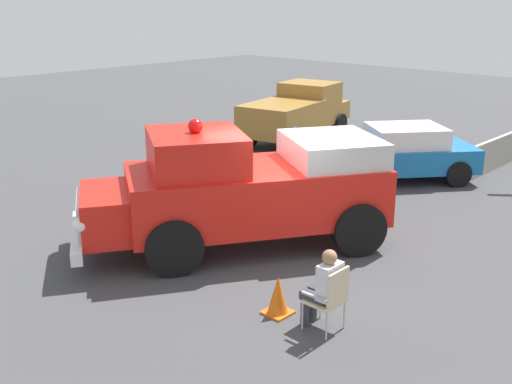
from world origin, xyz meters
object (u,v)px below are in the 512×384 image
Objects in this scene: lawn_chair_by_car at (298,142)px; spectator_seated at (324,286)px; classic_hot_rod at (393,153)px; vintage_fire_truck at (244,187)px; parked_pickup at (297,112)px; traffic_cone at (278,296)px; lawn_chair_near_truck at (331,296)px; spectator_standing at (327,160)px.

spectator_seated reaches higher than lawn_chair_by_car.
classic_hot_rod reaches higher than spectator_seated.
vintage_fire_truck is 1.23× the size of parked_pickup.
traffic_cone is at bearing 38.24° from parked_pickup.
traffic_cone is at bearing 18.94° from classic_hot_rod.
vintage_fire_truck is 6.01m from classic_hot_rod.
lawn_chair_near_truck reaches higher than traffic_cone.
lawn_chair_near_truck is at bearing 25.19° from classic_hot_rod.
classic_hot_rod is at bearing 69.03° from parked_pickup.
classic_hot_rod reaches higher than lawn_chair_near_truck.
spectator_standing reaches higher than classic_hot_rod.
parked_pickup is 6.25m from spectator_standing.
classic_hot_rod is at bearing -155.64° from spectator_seated.
vintage_fire_truck reaches higher than lawn_chair_by_car.
spectator_standing reaches higher than traffic_cone.
traffic_cone is at bearing -81.55° from spectator_seated.
parked_pickup is at bearing -138.15° from lawn_chair_near_truck.
lawn_chair_near_truck is 9.78m from lawn_chair_by_car.
spectator_seated is at bearing 41.39° from parked_pickup.
spectator_standing is 5.96m from traffic_cone.
spectator_standing is at bearing -143.39° from spectator_seated.
vintage_fire_truck is 4.80× the size of spectator_seated.
spectator_standing is (2.22, 2.72, 0.37)m from lawn_chair_by_car.
classic_hot_rod is 3.53× the size of spectator_seated.
vintage_fire_truck is 3.70× the size of spectator_standing.
lawn_chair_by_car is at bearing -129.22° from spectator_standing.
lawn_chair_near_truck is 0.17m from spectator_seated.
lawn_chair_near_truck is at bearing 42.26° from lawn_chair_by_car.
parked_pickup is at bearing -139.64° from lawn_chair_by_car.
traffic_cone is at bearing 54.82° from vintage_fire_truck.
parked_pickup is 12.56m from lawn_chair_near_truck.
classic_hot_rod is 7.16× the size of traffic_cone.
classic_hot_rod is at bearing -154.81° from lawn_chair_near_truck.
lawn_chair_by_car is 1.61× the size of traffic_cone.
vintage_fire_truck is 9.39m from parked_pickup.
classic_hot_rod is 0.90× the size of parked_pickup.
spectator_seated is at bearing 98.45° from traffic_cone.
spectator_seated reaches higher than lawn_chair_near_truck.
parked_pickup is 12.07m from traffic_cone.
spectator_seated is (0.00, -0.13, 0.11)m from lawn_chair_near_truck.
spectator_standing is at bearing 46.19° from parked_pickup.
parked_pickup is 7.94× the size of traffic_cone.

